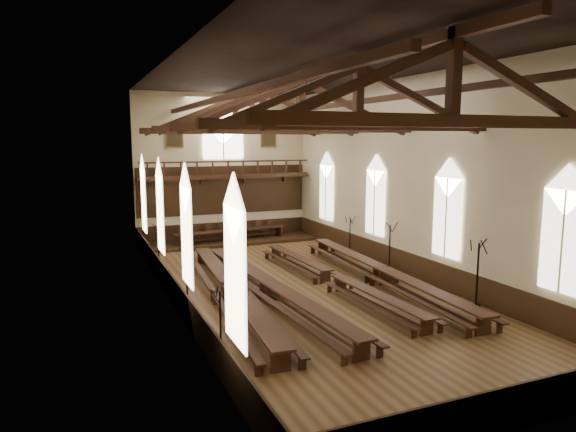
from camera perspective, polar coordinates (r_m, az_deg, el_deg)
name	(u,v)px	position (r m, az deg, el deg)	size (l,w,h in m)	color
ground	(300,287)	(24.39, 1.39, -7.94)	(26.00, 26.00, 0.00)	brown
room_walls	(301,149)	(23.40, 1.44, 7.41)	(26.00, 26.00, 26.00)	beige
wainscot_band	(300,275)	(24.23, 1.39, -6.58)	(12.00, 26.00, 1.20)	#35200F
side_windows	(301,209)	(23.61, 1.42, 0.80)	(11.85, 19.80, 4.50)	white
end_window	(223,135)	(35.55, -7.22, 8.95)	(2.80, 0.12, 3.80)	white
minstrels_gallery	(225,184)	(35.45, -7.02, 3.59)	(11.80, 1.24, 3.70)	#381C11
portraits	(223,137)	(35.55, -7.22, 8.75)	(7.75, 0.09, 1.45)	brown
roof_trusses	(301,110)	(23.43, 1.46, 11.71)	(11.70, 25.70, 2.80)	#381C11
refectory_row_a	(231,288)	(22.35, -6.40, -7.94)	(2.24, 15.15, 0.82)	#381C11
refectory_row_b	(269,286)	(22.56, -2.11, -7.76)	(2.06, 15.01, 0.81)	#381C11
refectory_row_c	(333,276)	(24.42, 4.99, -6.70)	(1.67, 14.03, 0.71)	#381C11
refectory_row_d	(382,271)	(25.34, 10.44, -6.07)	(2.06, 15.04, 0.81)	#381C11
dais	(232,242)	(34.80, -6.25, -2.84)	(11.40, 2.77, 0.18)	#35200F
high_table	(232,231)	(34.67, -6.27, -1.69)	(7.78, 1.66, 0.73)	#381C11
high_chairs	(229,230)	(35.40, -6.62, -1.51)	(6.80, 0.51, 1.10)	#381C11
candelabrum_left_near	(221,336)	(16.89, -7.49, -13.11)	(0.70, 0.65, 2.31)	black
candelabrum_left_mid	(187,290)	(21.57, -11.14, -8.11)	(0.75, 0.79, 2.61)	black
candelabrum_left_far	(159,255)	(28.64, -14.17, -4.19)	(0.68, 0.74, 2.43)	black
candelabrum_right_near	(477,287)	(22.77, 20.23, -7.39)	(0.87, 0.81, 2.87)	black
candelabrum_right_mid	(389,256)	(27.61, 11.19, -4.43)	(0.75, 0.80, 2.64)	black
candelabrum_right_far	(350,243)	(31.10, 6.88, -3.03)	(0.69, 0.71, 2.37)	black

